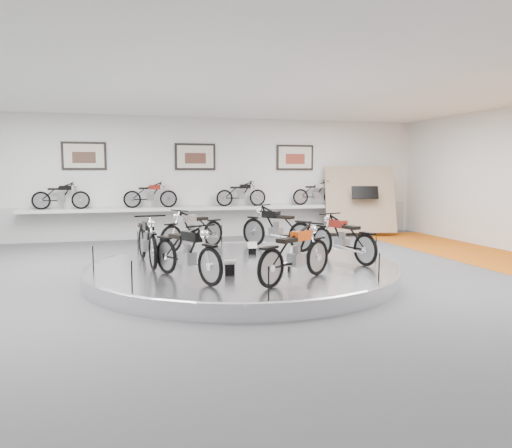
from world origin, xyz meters
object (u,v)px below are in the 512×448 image
object	(u,v)px
bike_b	(193,229)
bike_d	(187,251)
bike_a	(277,227)
bike_e	(296,253)
shelf	(197,208)
bike_f	(343,238)
bike_c	(147,239)
display_platform	(242,271)

from	to	relation	value
bike_b	bike_d	size ratio (longest dim) A/B	1.00
bike_a	bike_e	world-z (taller)	bike_a
shelf	bike_a	bearing A→B (deg)	-74.81
shelf	bike_a	xyz separation A→B (m)	(1.28, -4.70, -0.15)
bike_b	bike_f	bearing A→B (deg)	106.20
shelf	bike_e	distance (m)	8.29
shelf	bike_f	size ratio (longest dim) A/B	6.39
shelf	bike_e	world-z (taller)	bike_e
bike_c	shelf	bearing A→B (deg)	156.18
bike_b	bike_e	world-z (taller)	bike_e
bike_a	bike_d	world-z (taller)	bike_a
display_platform	bike_b	bearing A→B (deg)	109.13
display_platform	bike_c	world-z (taller)	bike_c
shelf	bike_e	xyz separation A→B (m)	(0.51, -8.27, -0.19)
display_platform	bike_a	bearing A→B (deg)	53.02
bike_e	bike_f	world-z (taller)	same
shelf	bike_e	bearing A→B (deg)	-86.49
bike_f	shelf	bearing A→B (deg)	1.35
bike_c	bike_e	world-z (taller)	bike_c
bike_a	bike_f	xyz separation A→B (m)	(0.87, -1.94, -0.04)
display_platform	bike_e	bearing A→B (deg)	-74.84
bike_d	bike_f	xyz separation A→B (m)	(3.45, 1.00, -0.00)
bike_d	bike_a	bearing A→B (deg)	112.10
shelf	bike_f	distance (m)	6.99
shelf	bike_c	bearing A→B (deg)	-107.86
bike_d	display_platform	bearing A→B (deg)	107.12
bike_c	bike_e	xyz separation A→B (m)	(2.41, -2.36, -0.02)
bike_b	display_platform	bearing A→B (deg)	74.65
bike_d	bike_e	xyz separation A→B (m)	(1.81, -0.62, -0.00)
shelf	bike_c	world-z (taller)	bike_c
bike_e	bike_a	bearing A→B (deg)	43.42
bike_b	bike_f	world-z (taller)	same
display_platform	bike_e	distance (m)	2.05
bike_f	bike_e	bearing A→B (deg)	118.06
display_platform	shelf	xyz separation A→B (m)	(0.00, 6.40, 0.85)
bike_a	shelf	bearing A→B (deg)	-19.61
bike_a	bike_b	xyz separation A→B (m)	(-2.01, 0.42, -0.04)
display_platform	shelf	distance (m)	6.46
bike_a	bike_d	distance (m)	3.92
display_platform	bike_d	world-z (taller)	bike_d
display_platform	bike_c	distance (m)	2.08
display_platform	bike_a	distance (m)	2.23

